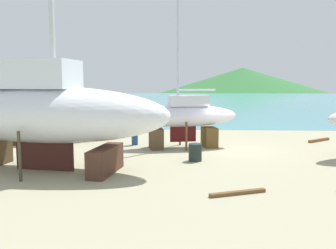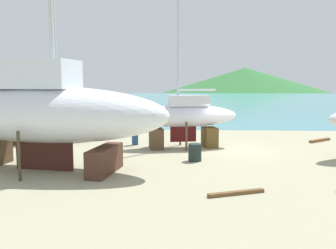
{
  "view_description": "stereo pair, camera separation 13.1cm",
  "coord_description": "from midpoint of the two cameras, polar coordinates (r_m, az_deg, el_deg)",
  "views": [
    {
      "loc": [
        -2.27,
        -19.69,
        3.66
      ],
      "look_at": [
        -3.22,
        -1.15,
        1.48
      ],
      "focal_mm": 38.02,
      "sensor_mm": 36.0,
      "label": 1
    },
    {
      "loc": [
        -2.14,
        -19.68,
        3.66
      ],
      "look_at": [
        -3.22,
        -1.15,
        1.48
      ],
      "focal_mm": 38.02,
      "sensor_mm": 36.0,
      "label": 2
    }
  ],
  "objects": [
    {
      "name": "timber_long_aft",
      "position": [
        24.23,
        22.91,
        -2.32
      ],
      "size": [
        1.69,
        1.4,
        0.17
      ],
      "primitive_type": "cube",
      "rotation": [
        0.0,
        0.0,
        0.67
      ],
      "color": "brown",
      "rests_on": "ground"
    },
    {
      "name": "sailboat_small_center",
      "position": [
        15.65,
        -19.8,
        1.97
      ],
      "size": [
        11.1,
        4.6,
        18.43
      ],
      "rotation": [
        0.0,
        0.0,
        -0.13
      ],
      "color": "#4A2E21",
      "rests_on": "ground"
    },
    {
      "name": "sailboat_large_starboard",
      "position": [
        19.99,
        2.32,
        1.22
      ],
      "size": [
        6.36,
        2.89,
        9.3
      ],
      "rotation": [
        0.0,
        0.0,
        3.35
      ],
      "color": "brown",
      "rests_on": "ground"
    },
    {
      "name": "ground_plane",
      "position": [
        17.04,
        10.35,
        -5.82
      ],
      "size": [
        44.54,
        44.54,
        0.0
      ],
      "primitive_type": "plane",
      "color": "#9D987A"
    },
    {
      "name": "sea_water",
      "position": [
        77.06,
        4.59,
        3.96
      ],
      "size": [
        170.29,
        98.62,
        0.01
      ],
      "primitive_type": "cube",
      "color": "teal",
      "rests_on": "ground"
    },
    {
      "name": "barrel_rust_mid",
      "position": [
        16.79,
        4.16,
        -4.47
      ],
      "size": [
        0.71,
        0.71,
        0.82
      ],
      "primitive_type": "cylinder",
      "rotation": [
        0.0,
        0.0,
        2.99
      ],
      "color": "#212D2B",
      "rests_on": "ground"
    },
    {
      "name": "sailboat_mid_port",
      "position": [
        23.55,
        -18.77,
        3.28
      ],
      "size": [
        9.09,
        6.1,
        14.14
      ],
      "rotation": [
        0.0,
        0.0,
        0.43
      ],
      "color": "#4D2E26",
      "rests_on": "ground"
    },
    {
      "name": "worker",
      "position": [
        21.08,
        -5.55,
        -0.94
      ],
      "size": [
        0.49,
        0.37,
        1.68
      ],
      "rotation": [
        0.0,
        0.0,
        1.9
      ],
      "color": "#254E88",
      "rests_on": "ground"
    },
    {
      "name": "headland_hill",
      "position": [
        199.68,
        11.83,
        5.51
      ],
      "size": [
        156.54,
        156.54,
        23.68
      ],
      "primitive_type": "cone",
      "color": "#2F6A34",
      "rests_on": "ground"
    },
    {
      "name": "timber_short_skew",
      "position": [
        12.12,
        10.81,
        -10.71
      ],
      "size": [
        1.94,
        0.9,
        0.12
      ],
      "primitive_type": "cube",
      "rotation": [
        0.0,
        0.0,
        0.37
      ],
      "color": "brown",
      "rests_on": "ground"
    }
  ]
}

